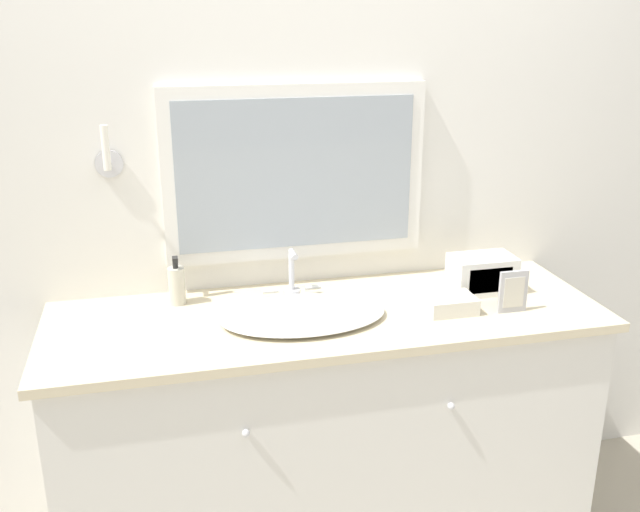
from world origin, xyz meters
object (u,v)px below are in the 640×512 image
at_px(picture_frame, 513,292).
at_px(appliance_box, 482,274).
at_px(sink_basin, 303,313).
at_px(soap_bottle, 177,285).

bearing_deg(picture_frame, appliance_box, 94.92).
bearing_deg(appliance_box, sink_basin, -172.78).
height_order(appliance_box, picture_frame, picture_frame).
bearing_deg(sink_basin, appliance_box, 7.22).
bearing_deg(sink_basin, picture_frame, -9.15).
height_order(sink_basin, picture_frame, sink_basin).
xyz_separation_m(sink_basin, soap_bottle, (-0.39, 0.22, 0.05)).
distance_m(sink_basin, appliance_box, 0.67).
xyz_separation_m(soap_bottle, picture_frame, (1.07, -0.33, 0.00)).
height_order(sink_basin, soap_bottle, sink_basin).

